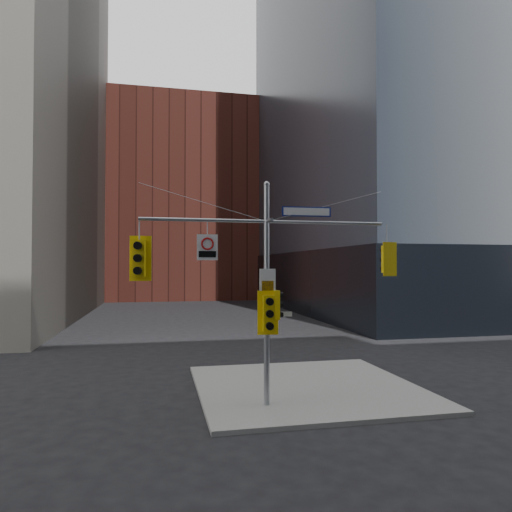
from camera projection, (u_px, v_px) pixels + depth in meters
name	position (u px, v px, depth m)	size (l,w,h in m)	color
ground	(284.00, 432.00, 12.55)	(160.00, 160.00, 0.00)	black
sidewalk_corner	(307.00, 387.00, 16.88)	(8.00, 8.00, 0.15)	gray
podium_ne	(452.00, 281.00, 49.78)	(36.40, 36.40, 6.00)	black
brick_midrise	(181.00, 205.00, 69.56)	(26.00, 20.00, 28.00)	brown
signal_assembly	(267.00, 271.00, 14.60)	(8.00, 0.80, 7.30)	#94979C
traffic_light_west_arm	(139.00, 258.00, 13.79)	(0.66, 0.58, 1.39)	yellow
traffic_light_east_arm	(387.00, 259.00, 15.49)	(0.55, 0.49, 1.15)	yellow
traffic_light_pole_side	(276.00, 305.00, 14.65)	(0.40, 0.34, 0.94)	yellow
traffic_light_pole_front	(269.00, 313.00, 14.31)	(0.67, 0.56, 1.40)	yellow
street_sign_blade	(306.00, 212.00, 14.93)	(1.64, 0.14, 0.32)	navy
regulatory_sign_arm	(207.00, 246.00, 14.20)	(0.65, 0.07, 0.81)	silver
regulatory_sign_pole	(268.00, 280.00, 14.48)	(0.53, 0.06, 0.69)	silver
street_blade_ew	(280.00, 314.00, 14.67)	(0.77, 0.12, 0.15)	silver
street_blade_ns	(264.00, 321.00, 15.01)	(0.11, 0.80, 0.16)	#145926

